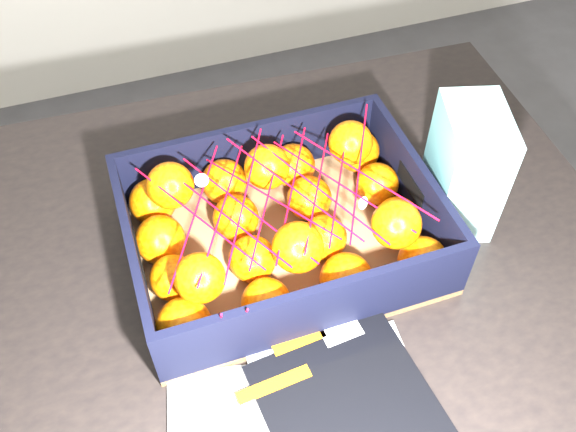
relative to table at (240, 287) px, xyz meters
name	(u,v)px	position (x,y,z in m)	size (l,w,h in m)	color
table	(240,287)	(0.00, 0.00, 0.00)	(1.24, 0.86, 0.75)	black
produce_crate	(282,234)	(0.07, -0.02, 0.13)	(0.44, 0.33, 0.12)	brown
clementine_heap	(280,223)	(0.07, -0.02, 0.16)	(0.42, 0.31, 0.13)	#DE6104
mesh_net	(279,201)	(0.06, -0.03, 0.22)	(0.37, 0.29, 0.10)	red
retail_carton	(465,168)	(0.35, -0.04, 0.20)	(0.09, 0.13, 0.20)	white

